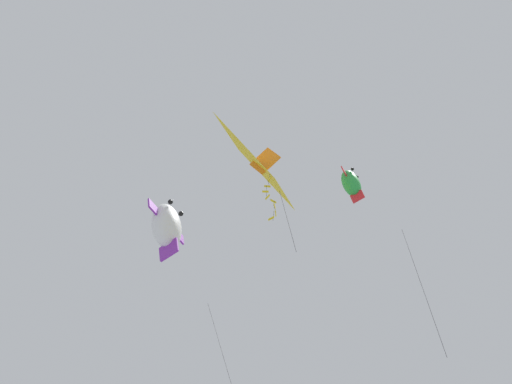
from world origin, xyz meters
name	(u,v)px	position (x,y,z in m)	size (l,w,h in m)	color
kite_fish_near_left	(167,227)	(4.92, 4.07, 38.85)	(3.19, 3.03, 8.61)	white
kite_fish_far_centre	(351,184)	(-0.89, 4.81, 38.21)	(1.95, 2.42, 8.46)	green
kite_delta_low_drifter	(258,162)	(1.52, 6.19, 38.21)	(1.97, 3.08, 5.21)	yellow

